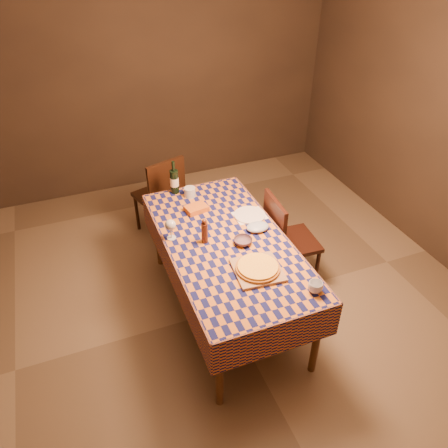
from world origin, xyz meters
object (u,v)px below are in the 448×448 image
object	(u,v)px
dining_table	(226,248)
bowl	(243,241)
white_plate	(250,215)
chair_far	(162,193)
pizza	(258,267)
chair_right	(285,237)
cutting_board	(258,270)
wine_bottle	(174,181)

from	to	relation	value
dining_table	bowl	size ratio (longest dim) A/B	12.70
white_plate	chair_far	world-z (taller)	chair_far
pizza	bowl	distance (m)	0.34
white_plate	chair_right	size ratio (longest dim) A/B	0.29
dining_table	bowl	bearing A→B (deg)	-36.40
pizza	chair_right	xyz separation A→B (m)	(0.55, 0.57, -0.28)
cutting_board	chair_right	bearing A→B (deg)	46.15
chair_right	chair_far	bearing A→B (deg)	126.16
cutting_board	pizza	size ratio (longest dim) A/B	0.88
chair_right	dining_table	bearing A→B (deg)	-166.10
cutting_board	pizza	world-z (taller)	pizza
cutting_board	pizza	distance (m)	0.03
dining_table	pizza	size ratio (longest dim) A/B	4.82
pizza	wine_bottle	world-z (taller)	wine_bottle
wine_bottle	chair_far	distance (m)	0.57
pizza	white_plate	distance (m)	0.71
pizza	wine_bottle	size ratio (longest dim) A/B	1.21
wine_bottle	bowl	bearing A→B (deg)	-73.58
cutting_board	bowl	bearing A→B (deg)	84.80
pizza	dining_table	bearing A→B (deg)	100.56
white_plate	chair_far	xyz separation A→B (m)	(-0.52, 1.04, -0.26)
bowl	chair_right	xyz separation A→B (m)	(0.52, 0.24, -0.27)
bowl	pizza	bearing A→B (deg)	-95.20
pizza	chair_far	bearing A→B (deg)	99.34
pizza	white_plate	bearing A→B (deg)	70.40
bowl	dining_table	bearing A→B (deg)	143.60
bowl	chair_right	distance (m)	0.63
white_plate	pizza	bearing A→B (deg)	-109.60
cutting_board	wine_bottle	xyz separation A→B (m)	(-0.25, 1.28, 0.11)
white_plate	chair_far	distance (m)	1.19
pizza	chair_right	bearing A→B (deg)	46.15
chair_far	cutting_board	bearing A→B (deg)	-80.66
chair_right	wine_bottle	bearing A→B (deg)	138.45
cutting_board	chair_right	world-z (taller)	chair_right
bowl	wine_bottle	distance (m)	0.98
dining_table	pizza	bearing A→B (deg)	-79.44
wine_bottle	chair_far	bearing A→B (deg)	94.62
pizza	chair_far	distance (m)	1.75
dining_table	chair_right	world-z (taller)	chair_right
dining_table	chair_right	distance (m)	0.67
wine_bottle	cutting_board	bearing A→B (deg)	-79.08
chair_far	chair_right	world-z (taller)	same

